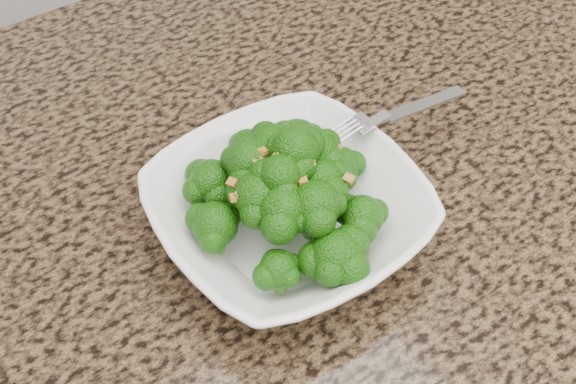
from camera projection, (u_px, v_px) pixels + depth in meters
granite_counter at (329, 376)px, 0.52m from camera, size 1.64×1.04×0.03m
bowl at (288, 212)px, 0.57m from camera, size 0.21×0.21×0.05m
broccoli_pile at (288, 161)px, 0.53m from camera, size 0.18×0.18×0.07m
garlic_topping at (288, 125)px, 0.50m from camera, size 0.11×0.11×0.01m
fork at (382, 117)px, 0.60m from camera, size 0.16×0.04×0.01m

